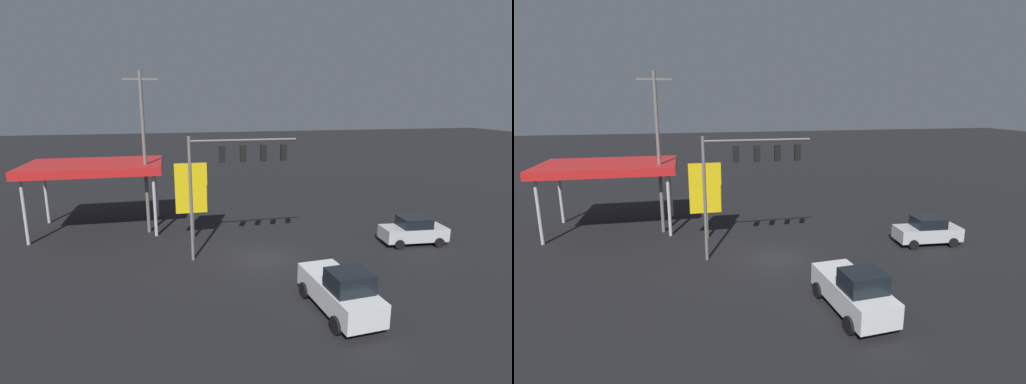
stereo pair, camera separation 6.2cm
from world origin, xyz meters
TOP-DOWN VIEW (x-y plane):
  - ground_plane at (0.00, 0.00)m, footprint 200.00×200.00m
  - traffic_signal_assembly at (1.77, -0.71)m, footprint 6.66×0.43m
  - utility_pole at (7.22, -6.86)m, footprint 2.40×0.26m
  - gas_station_canopy at (10.98, -8.45)m, footprint 9.82×6.39m
  - price_sign at (4.08, -4.72)m, footprint 2.25×0.27m
  - pickup_parked at (-2.00, 7.23)m, footprint 2.58×5.34m
  - sedan_far at (-10.81, -0.31)m, footprint 4.52×2.32m

SIDE VIEW (x-z plane):
  - ground_plane at x=0.00m, z-range 0.00..0.00m
  - sedan_far at x=-10.81m, z-range -0.01..1.92m
  - pickup_parked at x=-2.00m, z-range -0.09..2.31m
  - price_sign at x=4.08m, z-range 0.84..6.33m
  - gas_station_canopy at x=10.98m, z-range 2.22..7.40m
  - traffic_signal_assembly at x=1.77m, z-range 1.97..9.69m
  - utility_pole at x=7.22m, z-range 0.30..12.08m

